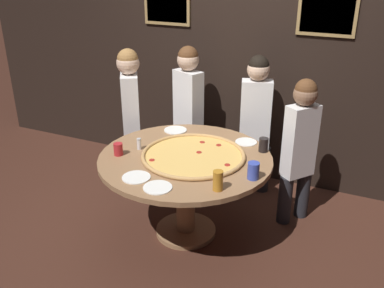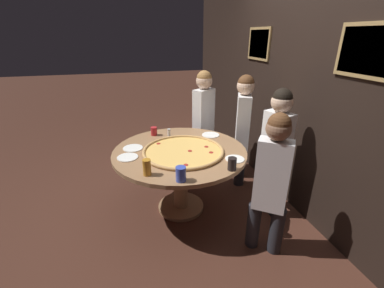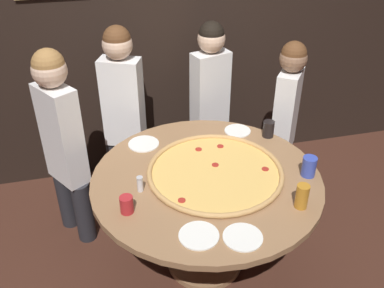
{
  "view_description": "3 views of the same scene",
  "coord_description": "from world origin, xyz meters",
  "px_view_note": "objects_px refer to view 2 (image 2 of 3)",
  "views": [
    {
      "loc": [
        1.34,
        -2.8,
        2.25
      ],
      "look_at": [
        0.06,
        -0.01,
        0.87
      ],
      "focal_mm": 40.0,
      "sensor_mm": 36.0,
      "label": 1
    },
    {
      "loc": [
        2.41,
        -0.54,
        1.86
      ],
      "look_at": [
        0.14,
        0.09,
        0.86
      ],
      "focal_mm": 24.0,
      "sensor_mm": 36.0,
      "label": 2
    },
    {
      "loc": [
        -0.59,
        -2.0,
        2.31
      ],
      "look_at": [
        -0.07,
        0.08,
        0.94
      ],
      "focal_mm": 40.0,
      "sensor_mm": 36.0,
      "label": 3
    }
  ],
  "objects_px": {
    "white_plate_left_side": "(133,148)",
    "white_plate_right_side": "(235,159)",
    "drink_cup_front_edge": "(232,164)",
    "dining_table": "(180,163)",
    "drink_cup_far_right": "(154,131)",
    "drink_cup_beside_pizza": "(181,174)",
    "white_plate_near_front": "(128,157)",
    "diner_centre_back": "(276,146)",
    "diner_far_right": "(204,116)",
    "giant_pizza": "(183,151)",
    "diner_far_left": "(243,124)",
    "drink_cup_near_right": "(147,167)",
    "condiment_shaker": "(169,133)",
    "diner_side_right": "(272,179)",
    "white_plate_beside_cup": "(211,135)"
  },
  "relations": [
    {
      "from": "white_plate_left_side",
      "to": "white_plate_right_side",
      "type": "relative_size",
      "value": 1.12
    },
    {
      "from": "drink_cup_front_edge",
      "to": "dining_table",
      "type": "bearing_deg",
      "value": -147.06
    },
    {
      "from": "drink_cup_far_right",
      "to": "white_plate_left_side",
      "type": "distance_m",
      "value": 0.43
    },
    {
      "from": "drink_cup_front_edge",
      "to": "drink_cup_beside_pizza",
      "type": "relative_size",
      "value": 0.92
    },
    {
      "from": "drink_cup_far_right",
      "to": "white_plate_near_front",
      "type": "bearing_deg",
      "value": -31.76
    },
    {
      "from": "drink_cup_front_edge",
      "to": "diner_centre_back",
      "type": "relative_size",
      "value": 0.08
    },
    {
      "from": "drink_cup_front_edge",
      "to": "diner_far_right",
      "type": "distance_m",
      "value": 1.4
    },
    {
      "from": "white_plate_left_side",
      "to": "giant_pizza",
      "type": "bearing_deg",
      "value": 64.8
    },
    {
      "from": "drink_cup_beside_pizza",
      "to": "diner_far_left",
      "type": "xyz_separation_m",
      "value": [
        -1.01,
        1.05,
        0.01
      ]
    },
    {
      "from": "drink_cup_near_right",
      "to": "drink_cup_far_right",
      "type": "xyz_separation_m",
      "value": [
        -0.94,
        0.19,
        -0.02
      ]
    },
    {
      "from": "dining_table",
      "to": "white_plate_left_side",
      "type": "distance_m",
      "value": 0.53
    },
    {
      "from": "drink_cup_beside_pizza",
      "to": "diner_centre_back",
      "type": "bearing_deg",
      "value": 106.06
    },
    {
      "from": "drink_cup_near_right",
      "to": "diner_far_left",
      "type": "bearing_deg",
      "value": 122.57
    },
    {
      "from": "giant_pizza",
      "to": "drink_cup_near_right",
      "type": "height_order",
      "value": "drink_cup_near_right"
    },
    {
      "from": "condiment_shaker",
      "to": "drink_cup_near_right",
      "type": "bearing_deg",
      "value": -22.76
    },
    {
      "from": "condiment_shaker",
      "to": "diner_centre_back",
      "type": "height_order",
      "value": "diner_centre_back"
    },
    {
      "from": "drink_cup_front_edge",
      "to": "white_plate_left_side",
      "type": "bearing_deg",
      "value": -130.9
    },
    {
      "from": "drink_cup_front_edge",
      "to": "white_plate_left_side",
      "type": "xyz_separation_m",
      "value": [
        -0.72,
        -0.83,
        -0.05
      ]
    },
    {
      "from": "giant_pizza",
      "to": "diner_side_right",
      "type": "distance_m",
      "value": 0.94
    },
    {
      "from": "white_plate_left_side",
      "to": "white_plate_beside_cup",
      "type": "height_order",
      "value": "same"
    },
    {
      "from": "drink_cup_beside_pizza",
      "to": "drink_cup_near_right",
      "type": "bearing_deg",
      "value": -123.99
    },
    {
      "from": "white_plate_beside_cup",
      "to": "diner_side_right",
      "type": "bearing_deg",
      "value": 7.56
    },
    {
      "from": "drink_cup_far_right",
      "to": "drink_cup_beside_pizza",
      "type": "height_order",
      "value": "drink_cup_beside_pizza"
    },
    {
      "from": "white_plate_left_side",
      "to": "white_plate_right_side",
      "type": "bearing_deg",
      "value": 60.49
    },
    {
      "from": "drink_cup_beside_pizza",
      "to": "diner_far_left",
      "type": "height_order",
      "value": "diner_far_left"
    },
    {
      "from": "white_plate_left_side",
      "to": "condiment_shaker",
      "type": "bearing_deg",
      "value": 118.35
    },
    {
      "from": "giant_pizza",
      "to": "drink_cup_far_right",
      "type": "distance_m",
      "value": 0.61
    },
    {
      "from": "drink_cup_far_right",
      "to": "diner_side_right",
      "type": "bearing_deg",
      "value": 31.77
    },
    {
      "from": "giant_pizza",
      "to": "diner_far_left",
      "type": "height_order",
      "value": "diner_far_left"
    },
    {
      "from": "dining_table",
      "to": "white_plate_beside_cup",
      "type": "relative_size",
      "value": 6.72
    },
    {
      "from": "giant_pizza",
      "to": "diner_side_right",
      "type": "height_order",
      "value": "diner_side_right"
    },
    {
      "from": "dining_table",
      "to": "diner_centre_back",
      "type": "xyz_separation_m",
      "value": [
        0.29,
        0.95,
        0.2
      ]
    },
    {
      "from": "white_plate_near_front",
      "to": "condiment_shaker",
      "type": "height_order",
      "value": "condiment_shaker"
    },
    {
      "from": "drink_cup_near_right",
      "to": "white_plate_right_side",
      "type": "height_order",
      "value": "drink_cup_near_right"
    },
    {
      "from": "drink_cup_front_edge",
      "to": "drink_cup_far_right",
      "type": "distance_m",
      "value": 1.19
    },
    {
      "from": "drink_cup_far_right",
      "to": "diner_side_right",
      "type": "height_order",
      "value": "diner_side_right"
    },
    {
      "from": "white_plate_beside_cup",
      "to": "diner_far_left",
      "type": "bearing_deg",
      "value": 100.25
    },
    {
      "from": "drink_cup_beside_pizza",
      "to": "diner_far_right",
      "type": "xyz_separation_m",
      "value": [
        -1.45,
        0.67,
        0.01
      ]
    },
    {
      "from": "drink_cup_far_right",
      "to": "white_plate_beside_cup",
      "type": "height_order",
      "value": "drink_cup_far_right"
    },
    {
      "from": "drink_cup_front_edge",
      "to": "diner_side_right",
      "type": "xyz_separation_m",
      "value": [
        0.25,
        0.25,
        -0.05
      ]
    },
    {
      "from": "drink_cup_near_right",
      "to": "diner_side_right",
      "type": "xyz_separation_m",
      "value": [
        0.36,
        0.99,
        -0.06
      ]
    },
    {
      "from": "white_plate_near_front",
      "to": "white_plate_right_side",
      "type": "height_order",
      "value": "same"
    },
    {
      "from": "drink_cup_far_right",
      "to": "drink_cup_near_right",
      "type": "bearing_deg",
      "value": -11.31
    },
    {
      "from": "drink_cup_near_right",
      "to": "diner_centre_back",
      "type": "relative_size",
      "value": 0.1
    },
    {
      "from": "giant_pizza",
      "to": "white_plate_beside_cup",
      "type": "bearing_deg",
      "value": 131.13
    },
    {
      "from": "drink_cup_near_right",
      "to": "condiment_shaker",
      "type": "relative_size",
      "value": 1.5
    },
    {
      "from": "white_plate_left_side",
      "to": "condiment_shaker",
      "type": "distance_m",
      "value": 0.5
    },
    {
      "from": "giant_pizza",
      "to": "white_plate_left_side",
      "type": "bearing_deg",
      "value": -115.2
    },
    {
      "from": "drink_cup_beside_pizza",
      "to": "diner_side_right",
      "type": "xyz_separation_m",
      "value": [
        0.19,
        0.74,
        -0.05
      ]
    },
    {
      "from": "condiment_shaker",
      "to": "diner_far_left",
      "type": "bearing_deg",
      "value": 89.51
    }
  ]
}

